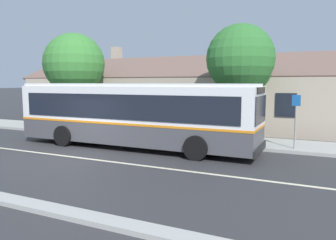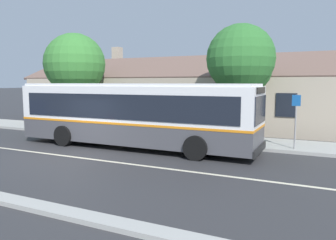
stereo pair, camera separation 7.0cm
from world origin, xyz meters
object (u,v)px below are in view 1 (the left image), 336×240
object	(u,v)px
street_tree_secondary	(75,65)
bench_by_building	(65,123)
bus_stop_sign	(296,115)
transit_bus	(134,113)
street_tree_primary	(242,61)

from	to	relation	value
street_tree_secondary	bench_by_building	bearing A→B (deg)	-71.33
street_tree_secondary	bus_stop_sign	distance (m)	14.51
street_tree_secondary	bus_stop_sign	size ratio (longest dim) A/B	2.65
transit_bus	street_tree_secondary	xyz separation A→B (m)	(-7.10, 4.14, 2.58)
transit_bus	street_tree_secondary	bearing A→B (deg)	149.76
street_tree_primary	bus_stop_sign	world-z (taller)	street_tree_primary
bench_by_building	street_tree_secondary	size ratio (longest dim) A/B	0.27
street_tree_secondary	bus_stop_sign	xyz separation A→B (m)	(14.13, -2.05, -2.58)
bench_by_building	street_tree_primary	xyz separation A→B (m)	(10.63, 1.93, 3.62)
street_tree_primary	bus_stop_sign	size ratio (longest dim) A/B	2.57
bench_by_building	bus_stop_sign	distance (m)	13.60
street_tree_secondary	bus_stop_sign	world-z (taller)	street_tree_secondary
bench_by_building	street_tree_secondary	world-z (taller)	street_tree_secondary
transit_bus	bus_stop_sign	world-z (taller)	transit_bus
transit_bus	bench_by_building	distance (m)	7.04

